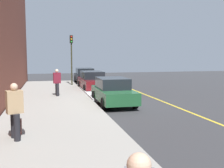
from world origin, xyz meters
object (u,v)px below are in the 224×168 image
object	(u,v)px
parked_car_black	(85,76)
rolling_suitcase	(18,127)
pedestrian_tan_coat	(15,110)
traffic_light_pole	(71,52)
pedestrian_burgundy_coat	(57,82)
parked_car_maroon	(92,81)
parked_car_green	(113,91)

from	to	relation	value
parked_car_black	rolling_suitcase	xyz separation A→B (m)	(17.66, -4.69, -0.35)
pedestrian_tan_coat	traffic_light_pole	distance (m)	15.84
pedestrian_tan_coat	traffic_light_pole	bearing A→B (deg)	168.42
pedestrian_tan_coat	rolling_suitcase	distance (m)	0.87
traffic_light_pole	pedestrian_burgundy_coat	bearing A→B (deg)	-13.67
pedestrian_tan_coat	traffic_light_pole	size ratio (longest dim) A/B	0.40
pedestrian_burgundy_coat	traffic_light_pole	bearing A→B (deg)	166.33
parked_car_maroon	traffic_light_pole	bearing A→B (deg)	-154.25
pedestrian_burgundy_coat	pedestrian_tan_coat	bearing A→B (deg)	-10.12
pedestrian_tan_coat	rolling_suitcase	xyz separation A→B (m)	(-0.53, 0.02, -0.69)
parked_car_black	traffic_light_pole	distance (m)	3.98
parked_car_black	pedestrian_burgundy_coat	world-z (taller)	pedestrian_burgundy_coat
rolling_suitcase	traffic_light_pole	bearing A→B (deg)	168.09
parked_car_green	rolling_suitcase	size ratio (longest dim) A/B	5.02
traffic_light_pole	pedestrian_tan_coat	bearing A→B (deg)	-11.58
pedestrian_tan_coat	parked_car_green	bearing A→B (deg)	142.09
rolling_suitcase	parked_car_black	bearing A→B (deg)	165.13
parked_car_black	parked_car_green	xyz separation A→B (m)	(12.26, -0.09, -0.00)
parked_car_maroon	rolling_suitcase	world-z (taller)	parked_car_maroon
pedestrian_burgundy_coat	pedestrian_tan_coat	xyz separation A→B (m)	(9.11, -1.63, 0.02)
parked_car_black	traffic_light_pole	world-z (taller)	traffic_light_pole
parked_car_maroon	rolling_suitcase	xyz separation A→B (m)	(11.99, -4.52, -0.35)
parked_car_green	pedestrian_burgundy_coat	xyz separation A→B (m)	(-3.18, -2.99, 0.32)
parked_car_black	parked_car_green	size ratio (longest dim) A/B	1.09
parked_car_green	rolling_suitcase	distance (m)	7.10
parked_car_maroon	rolling_suitcase	bearing A→B (deg)	-20.64
parked_car_black	traffic_light_pole	bearing A→B (deg)	-29.04
pedestrian_burgundy_coat	parked_car_maroon	bearing A→B (deg)	139.54
traffic_light_pole	rolling_suitcase	bearing A→B (deg)	-11.91
parked_car_green	pedestrian_tan_coat	size ratio (longest dim) A/B	2.44
parked_car_maroon	parked_car_green	xyz separation A→B (m)	(6.60, 0.08, -0.00)
rolling_suitcase	pedestrian_tan_coat	bearing A→B (deg)	-2.07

